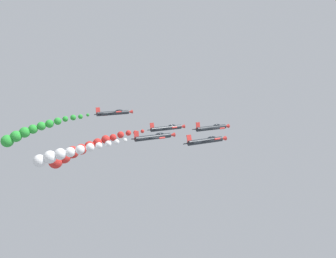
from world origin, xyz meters
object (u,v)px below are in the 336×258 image
airplane_left_outer (154,137)px  airplane_right_outer (114,113)px  airplane_lead (212,128)px  airplane_left_inner (167,128)px  airplane_right_inner (206,141)px

airplane_left_outer → airplane_right_outer: bearing=-176.4°
airplane_lead → airplane_left_inner: (-8.45, -8.12, -0.57)m
airplane_lead → airplane_left_inner: bearing=-136.2°
airplane_lead → airplane_right_inner: (9.43, -9.27, -0.65)m
airplane_lead → airplane_left_outer: (0.76, -17.32, -0.42)m
airplane_lead → airplane_right_inner: size_ratio=1.00×
airplane_left_inner → airplane_right_outer: 14.92m
airplane_left_outer → airplane_right_inner: bearing=42.9°
airplane_right_inner → airplane_left_inner: bearing=176.3°
airplane_left_inner → airplane_left_outer: bearing=-45.0°
airplane_left_outer → airplane_right_outer: 19.63m
airplane_lead → airplane_right_inner: 13.24m
airplane_right_inner → airplane_right_outer: 29.68m
airplane_left_outer → airplane_left_inner: bearing=135.0°
airplane_left_inner → airplane_left_outer: 13.03m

